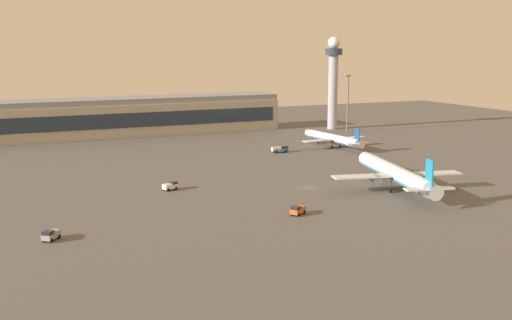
# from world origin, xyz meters

# --- Properties ---
(ground_plane) EXTENTS (416.00, 416.00, 0.00)m
(ground_plane) POSITION_xyz_m (0.00, 0.00, 0.00)
(ground_plane) COLOR #56544F
(terminal_building) EXTENTS (136.95, 22.40, 16.40)m
(terminal_building) POSITION_xyz_m (-23.81, 122.17, 8.09)
(terminal_building) COLOR #B2AD99
(terminal_building) RESTS_ON ground
(control_tower) EXTENTS (8.00, 8.00, 42.75)m
(control_tower) POSITION_xyz_m (68.79, 102.38, 24.55)
(control_tower) COLOR #A8A8B2
(control_tower) RESTS_ON ground
(airplane_taxiway_distant) EXTENTS (36.09, 46.05, 11.92)m
(airplane_taxiway_distant) POSITION_xyz_m (20.03, -12.78, 4.51)
(airplane_taxiway_distant) COLOR silver
(airplane_taxiway_distant) RESTS_ON ground
(airplane_near_gate) EXTENTS (27.54, 35.34, 9.06)m
(airplane_near_gate) POSITION_xyz_m (41.55, 55.76, 3.42)
(airplane_near_gate) COLOR white
(airplane_near_gate) RESTS_ON ground
(maintenance_van) EXTENTS (4.55, 3.84, 2.25)m
(maintenance_van) POSITION_xyz_m (-15.98, -23.83, 1.18)
(maintenance_van) COLOR #D85919
(maintenance_van) RESTS_ON ground
(baggage_tractor) EXTENTS (4.14, 4.45, 2.25)m
(baggage_tractor) POSITION_xyz_m (-70.54, -20.46, 1.18)
(baggage_tractor) COLOR gray
(baggage_tractor) RESTS_ON ground
(fuel_truck) EXTENTS (6.40, 2.69, 2.35)m
(fuel_truck) POSITION_xyz_m (17.60, 53.80, 1.37)
(fuel_truck) COLOR #3372BF
(fuel_truck) RESTS_ON ground
(cargo_loader) EXTENTS (4.57, 3.38, 2.25)m
(cargo_loader) POSITION_xyz_m (-36.08, 12.35, 1.18)
(cargo_loader) COLOR white
(cargo_loader) RESTS_ON ground
(apron_light_central) EXTENTS (4.80, 0.90, 26.14)m
(apron_light_central) POSITION_xyz_m (69.16, 89.85, 14.92)
(apron_light_central) COLOR slate
(apron_light_central) RESTS_ON ground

